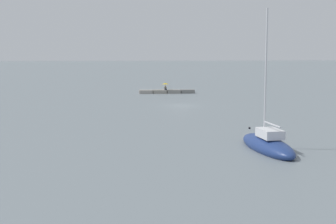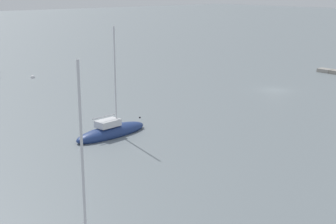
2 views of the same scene
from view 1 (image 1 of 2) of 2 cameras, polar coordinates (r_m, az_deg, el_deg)
name	(u,v)px [view 1 (image 1 of 2)]	position (r m, az deg, el deg)	size (l,w,h in m)	color
ground_plane	(181,106)	(68.04, 1.45, 0.74)	(500.00, 500.00, 0.00)	slate
seawall_pier	(167,92)	(86.86, -0.14, 2.38)	(9.72, 1.70, 0.62)	slate
person_seated_grey_left	(165,88)	(86.79, -0.29, 2.75)	(0.44, 0.63, 0.73)	#1E2333
umbrella_open_yellow	(165,84)	(86.63, -0.29, 3.30)	(1.15, 1.15, 1.26)	black
sailboat_navy_near	(268,145)	(39.04, 11.41, -3.72)	(3.24, 8.72, 11.30)	navy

